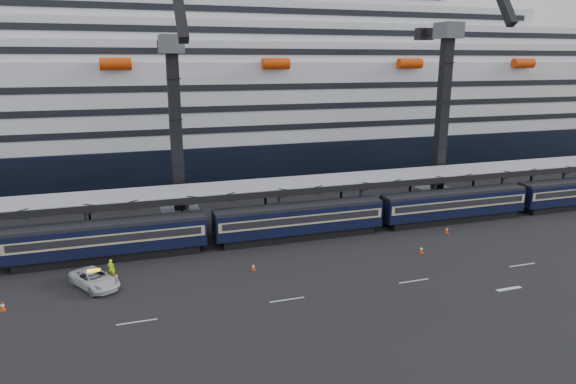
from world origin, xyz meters
name	(u,v)px	position (x,y,z in m)	size (l,w,h in m)	color
ground	(410,262)	(0.00, 0.00, 0.00)	(260.00, 260.00, 0.00)	black
lane_markings	(516,272)	(8.15, -5.23, 0.01)	(111.00, 4.27, 0.02)	beige
train	(328,217)	(-4.65, 10.00, 2.20)	(133.05, 3.00, 4.05)	black
canopy	(351,180)	(0.00, 14.00, 5.25)	(130.00, 6.25, 5.53)	gray
cruise_ship	(269,101)	(-1.08, 45.99, 12.34)	(214.09, 28.84, 34.00)	black
crane_dark_near	(176,127)	(-20.00, 18.59, 11.93)	(4.50, 17.75, 35.08)	#47494F
crane_dark_mid	(445,106)	(15.00, 17.59, 13.36)	(4.50, 18.24, 39.64)	#47494F
pickup_truck	(95,279)	(-29.21, 3.56, 0.75)	(2.49, 5.39, 1.50)	silver
worker	(111,269)	(-27.84, 5.22, 0.89)	(0.65, 0.43, 1.79)	#C8FF0D
traffic_cone_a	(2,306)	(-36.04, 1.26, 0.41)	(0.41, 0.41, 0.83)	#DB3A06
traffic_cone_b	(116,276)	(-27.46, 4.45, 0.40)	(0.40, 0.40, 0.80)	#DB3A06
traffic_cone_c	(253,266)	(-15.10, 2.95, 0.35)	(0.35, 0.35, 0.71)	#DB3A06
traffic_cone_d	(421,249)	(2.50, 1.92, 0.40)	(0.41, 0.41, 0.82)	#DB3A06
traffic_cone_e	(447,230)	(8.75, 6.49, 0.39)	(0.40, 0.40, 0.80)	#DB3A06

